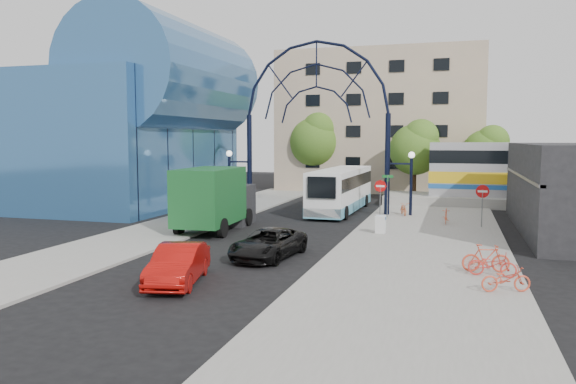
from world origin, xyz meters
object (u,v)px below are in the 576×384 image
(city_bus, at_px, (341,189))
(bike_far_c, at_px, (506,279))
(gateway_arch, at_px, (316,92))
(sandwich_board, at_px, (381,222))
(do_not_enter_sign, at_px, (482,196))
(bike_near_b, at_px, (446,216))
(street_name_sign, at_px, (388,187))
(bike_near_a, at_px, (404,209))
(green_truck, at_px, (216,199))
(tree_north_a, at_px, (416,147))
(black_suv, at_px, (268,244))
(tree_north_b, at_px, (316,139))
(red_sedan, at_px, (178,264))
(tree_north_c, at_px, (488,150))
(stop_sign, at_px, (380,190))
(bike_far_b, at_px, (486,258))
(bike_far_a, at_px, (492,264))

(city_bus, distance_m, bike_far_c, 22.27)
(gateway_arch, bearing_deg, sandwich_board, -55.09)
(do_not_enter_sign, distance_m, bike_near_b, 2.58)
(street_name_sign, height_order, bike_near_a, street_name_sign)
(sandwich_board, bearing_deg, bike_near_a, 86.11)
(do_not_enter_sign, xyz_separation_m, green_truck, (-14.78, -4.84, -0.16))
(tree_north_a, bearing_deg, bike_near_a, -89.89)
(do_not_enter_sign, bearing_deg, street_name_sign, 155.84)
(bike_near_b, bearing_deg, tree_north_a, 100.78)
(tree_north_a, distance_m, black_suv, 27.82)
(do_not_enter_sign, distance_m, street_name_sign, 6.36)
(street_name_sign, height_order, tree_north_b, tree_north_b)
(green_truck, bearing_deg, sandwich_board, 2.51)
(red_sedan, bearing_deg, tree_north_b, 82.55)
(tree_north_a, bearing_deg, green_truck, -115.50)
(tree_north_c, bearing_deg, street_name_sign, -114.31)
(black_suv, bearing_deg, do_not_enter_sign, 56.76)
(gateway_arch, relative_size, green_truck, 1.86)
(stop_sign, distance_m, tree_north_c, 17.68)
(black_suv, distance_m, bike_far_c, 10.17)
(black_suv, distance_m, bike_far_b, 9.11)
(street_name_sign, distance_m, sandwich_board, 6.78)
(bike_near_a, bearing_deg, bike_near_b, -65.04)
(do_not_enter_sign, distance_m, red_sedan, 19.86)
(do_not_enter_sign, relative_size, bike_near_a, 1.51)
(tree_north_a, xyz_separation_m, bike_far_c, (5.04, -30.52, -4.04))
(do_not_enter_sign, bearing_deg, bike_far_a, -90.67)
(tree_north_a, distance_m, tree_north_b, 10.79)
(red_sedan, bearing_deg, bike_near_b, 48.62)
(gateway_arch, relative_size, bike_near_b, 9.10)
(tree_north_b, bearing_deg, bike_far_a, -65.55)
(green_truck, height_order, red_sedan, green_truck)
(red_sedan, bearing_deg, black_suv, 58.01)
(green_truck, relative_size, red_sedan, 1.68)
(bike_far_a, xyz_separation_m, bike_far_b, (-0.20, 0.67, 0.09))
(bike_far_b, bearing_deg, green_truck, 54.15)
(street_name_sign, bearing_deg, do_not_enter_sign, -24.16)
(city_bus, relative_size, bike_far_c, 6.75)
(stop_sign, height_order, bike_near_b, stop_sign)
(green_truck, bearing_deg, city_bus, 60.28)
(tree_north_c, relative_size, bike_far_b, 3.57)
(green_truck, bearing_deg, gateway_arch, 64.36)
(gateway_arch, distance_m, tree_north_a, 13.98)
(tree_north_b, height_order, black_suv, tree_north_b)
(gateway_arch, distance_m, do_not_enter_sign, 13.43)
(tree_north_b, bearing_deg, do_not_enter_sign, -53.26)
(green_truck, xyz_separation_m, red_sedan, (3.61, -11.52, -1.10))
(black_suv, bearing_deg, sandwich_board, 67.56)
(stop_sign, xyz_separation_m, tree_north_c, (7.32, 15.93, 2.28))
(stop_sign, relative_size, red_sedan, 0.57)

